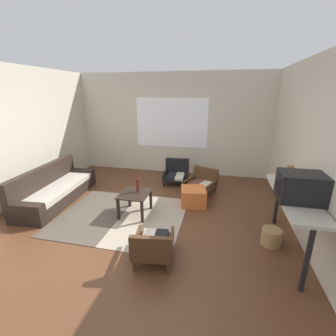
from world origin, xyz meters
name	(u,v)px	position (x,y,z in m)	size (l,w,h in m)	color
ground_plane	(134,227)	(0.00, 0.00, 0.00)	(7.80, 7.80, 0.00)	#56331E
far_wall_with_window	(172,124)	(0.00, 3.06, 1.35)	(5.60, 0.13, 2.70)	beige
side_wall_right	(318,154)	(2.66, 0.30, 1.35)	(0.12, 6.60, 2.70)	beige
side_wall_left	(3,138)	(-2.66, 0.30, 1.35)	(0.12, 6.60, 2.70)	beige
area_rug	(122,216)	(-0.35, 0.30, 0.01)	(2.24, 1.89, 0.01)	#4C4238
couch	(55,190)	(-1.97, 0.61, 0.23)	(0.84, 2.11, 0.74)	black
coffee_table	(135,197)	(-0.13, 0.43, 0.34)	(0.52, 0.60, 0.43)	black
armchair_by_window	(176,173)	(0.30, 2.18, 0.26)	(0.62, 0.58, 0.59)	black
armchair_striped_foreground	(153,245)	(0.55, -0.72, 0.24)	(0.61, 0.70, 0.51)	#472D19
armchair_corner	(202,182)	(0.98, 1.75, 0.23)	(0.78, 0.78, 0.53)	#472D19
ottoman_orange	(193,197)	(0.87, 1.05, 0.17)	(0.48, 0.48, 0.35)	#D1662D
console_shelf	(293,201)	(2.34, -0.07, 0.77)	(0.45, 1.62, 0.87)	#B2AD9E
crt_television	(301,187)	(2.34, -0.25, 1.05)	(0.52, 0.41, 0.36)	black
clay_vase	(288,177)	(2.34, 0.30, 0.98)	(0.25, 0.25, 0.30)	#A87047
glass_bottle	(138,185)	(-0.09, 0.49, 0.56)	(0.06, 0.06, 0.31)	#5B2319
wicker_basket	(271,237)	(2.16, 0.02, 0.13)	(0.28, 0.28, 0.25)	#9E7A4C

